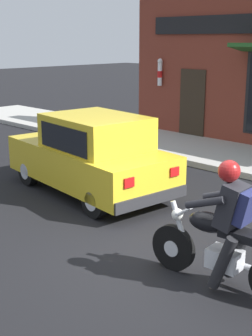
% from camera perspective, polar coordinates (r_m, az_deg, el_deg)
% --- Properties ---
extents(ground_plane, '(80.00, 80.00, 0.00)m').
position_cam_1_polar(ground_plane, '(6.86, 4.25, -10.11)').
color(ground_plane, black).
extents(sidewalk_curb, '(2.60, 22.00, 0.14)m').
position_cam_1_polar(sidewalk_curb, '(12.62, 9.69, 1.99)').
color(sidewalk_curb, '#ADAAA3').
rests_on(sidewalk_curb, ground).
extents(motorcycle_with_rider, '(0.58, 2.02, 1.62)m').
position_cam_1_polar(motorcycle_with_rider, '(5.77, 11.85, -8.13)').
color(motorcycle_with_rider, black).
rests_on(motorcycle_with_rider, ground).
extents(car_hatchback, '(2.05, 3.94, 1.57)m').
position_cam_1_polar(car_hatchback, '(9.15, -4.30, 1.54)').
color(car_hatchback, black).
rests_on(car_hatchback, ground).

